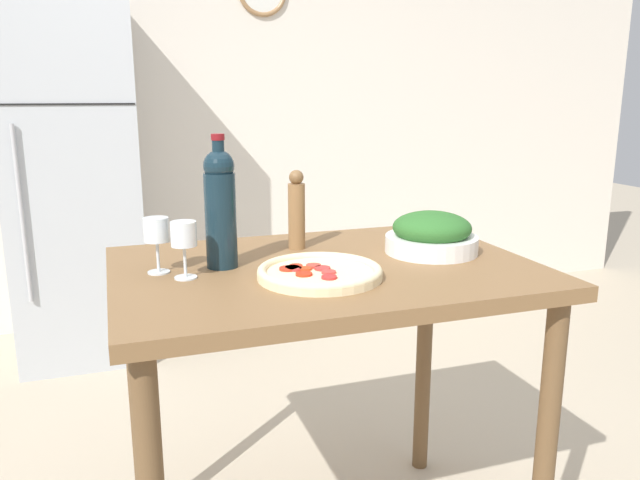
{
  "coord_description": "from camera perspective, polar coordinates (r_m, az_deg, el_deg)",
  "views": [
    {
      "loc": [
        -0.54,
        -1.54,
        1.38
      ],
      "look_at": [
        0.0,
        0.04,
        0.99
      ],
      "focal_mm": 35.0,
      "sensor_mm": 36.0,
      "label": 1
    }
  ],
  "objects": [
    {
      "name": "wine_glass_far",
      "position": [
        1.65,
        -14.73,
        0.65
      ],
      "size": [
        0.06,
        0.06,
        0.15
      ],
      "color": "silver",
      "rests_on": "prep_counter"
    },
    {
      "name": "wine_glass_near",
      "position": [
        1.58,
        -12.35,
        0.23
      ],
      "size": [
        0.06,
        0.06,
        0.15
      ],
      "color": "silver",
      "rests_on": "prep_counter"
    },
    {
      "name": "pepper_mill",
      "position": [
        1.85,
        -2.16,
        2.66
      ],
      "size": [
        0.05,
        0.05,
        0.24
      ],
      "color": "olive",
      "rests_on": "prep_counter"
    },
    {
      "name": "homemade_pizza",
      "position": [
        1.57,
        -0.05,
        -2.97
      ],
      "size": [
        0.32,
        0.32,
        0.03
      ],
      "color": "beige",
      "rests_on": "prep_counter"
    },
    {
      "name": "salad_bowl",
      "position": [
        1.84,
        10.17,
        0.48
      ],
      "size": [
        0.27,
        0.27,
        0.12
      ],
      "color": "white",
      "rests_on": "prep_counter"
    },
    {
      "name": "wine_bottle",
      "position": [
        1.66,
        -9.1,
        3.11
      ],
      "size": [
        0.08,
        0.08,
        0.35
      ],
      "color": "#142833",
      "rests_on": "prep_counter"
    },
    {
      "name": "prep_counter",
      "position": [
        1.73,
        0.43,
        -6.39
      ],
      "size": [
        1.13,
        0.8,
        0.93
      ],
      "color": "brown",
      "rests_on": "ground_plane"
    },
    {
      "name": "refrigerator",
      "position": [
        3.51,
        -21.5,
        4.9
      ],
      "size": [
        0.64,
        0.73,
        1.85
      ],
      "color": "#B7BCC1",
      "rests_on": "ground_plane"
    },
    {
      "name": "wall_back",
      "position": [
        3.92,
        -11.14,
        11.88
      ],
      "size": [
        6.4,
        0.08,
        2.6
      ],
      "color": "silver",
      "rests_on": "ground_plane"
    }
  ]
}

